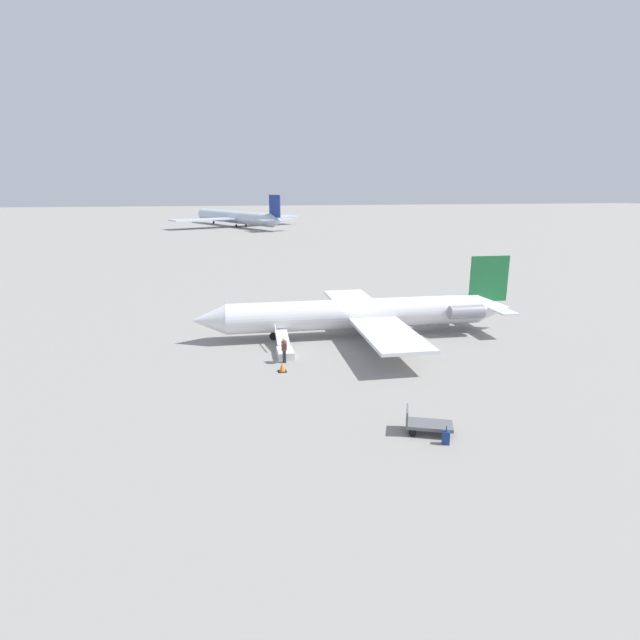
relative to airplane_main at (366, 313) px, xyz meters
The scene contains 8 objects.
ground_plane 2.00m from the airplane_main, ahead, with size 600.00×600.00×0.00m, color gray.
airplane_main is the anchor object (origin of this frame).
airplane_taxiing_distant 118.68m from the airplane_main, 87.33° to the right, with size 38.96×48.90×9.57m.
boarding_stairs 7.96m from the airplane_main, 26.60° to the left, with size 1.15×4.04×1.57m.
passenger 8.91m from the airplane_main, 35.27° to the left, with size 0.36×0.54×1.74m.
luggage_cart 16.54m from the airplane_main, 83.33° to the left, with size 2.45×1.83×1.22m.
suitcase 17.68m from the airplane_main, 85.22° to the left, with size 0.42×0.36×0.88m.
traffic_cone_near_stairs 10.30m from the airplane_main, 41.70° to the left, with size 0.54×0.54×0.59m.
Camera 1 is at (10.43, 36.64, 11.38)m, focal length 28.00 mm.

